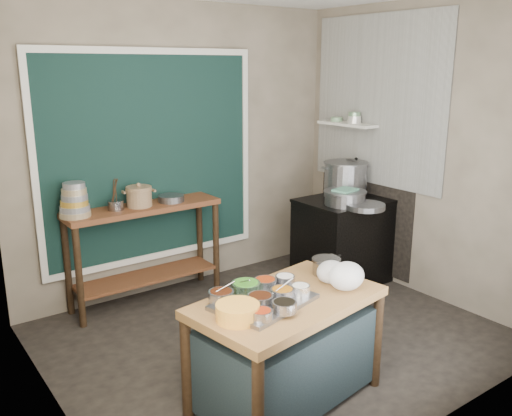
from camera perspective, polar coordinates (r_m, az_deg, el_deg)
floor at (r=4.68m, az=1.92°, el=-13.44°), size 3.50×3.00×0.02m
back_wall at (r=5.45m, az=-7.81°, el=6.19°), size 3.50×0.02×2.80m
left_wall at (r=3.43m, az=-21.74°, el=0.19°), size 0.02×3.00×2.80m
right_wall at (r=5.45m, az=16.89°, el=5.69°), size 0.02×3.00×2.80m
curtain_panel at (r=5.27m, az=-10.94°, el=5.21°), size 2.10×0.02×1.90m
curtain_frame at (r=5.26m, az=-10.90°, el=5.20°), size 2.22×0.03×2.02m
tile_panel at (r=5.73m, az=12.64°, el=10.92°), size 0.02×1.70×1.70m
soot_patch at (r=5.98m, az=11.34°, el=-0.05°), size 0.01×1.30×1.30m
wall_shelf at (r=5.88m, az=9.61°, el=8.71°), size 0.22×0.70×0.03m
prep_table at (r=3.71m, az=3.22°, el=-14.70°), size 1.34×0.90×0.75m
back_counter at (r=5.24m, az=-11.56°, el=-4.79°), size 1.45×0.40×0.95m
stove_block at (r=5.72m, az=9.27°, el=-3.51°), size 0.90×0.68×0.85m
stove_top at (r=5.60m, az=9.46°, el=0.77°), size 0.92×0.69×0.03m
condiment_tray at (r=3.45m, az=0.83°, el=-9.85°), size 0.69×0.57×0.03m
condiment_bowls at (r=3.43m, az=0.32°, el=-9.17°), size 0.66×0.52×0.08m
yellow_basin at (r=3.24m, az=-1.95°, el=-10.90°), size 0.34×0.34×0.10m
saucepan at (r=3.93m, az=7.41°, el=-6.09°), size 0.27×0.27×0.12m
plastic_bag_a at (r=3.68m, az=9.50°, el=-7.08°), size 0.32×0.30×0.19m
plastic_bag_b at (r=3.78m, az=7.90°, el=-6.67°), size 0.22×0.19×0.16m
bowl_stack at (r=4.85m, az=-18.55°, el=0.61°), size 0.26×0.26×0.30m
utensil_cup at (r=4.99m, az=-14.56°, el=0.30°), size 0.16×0.16×0.09m
ceramic_crock at (r=5.06m, az=-12.20°, el=1.08°), size 0.31×0.31×0.17m
wide_bowl at (r=5.20m, az=-8.92°, el=1.01°), size 0.29×0.29×0.06m
stock_pot at (r=5.68m, az=9.37°, el=3.01°), size 0.61×0.61×0.36m
pot_lid at (r=5.74m, az=10.27°, el=3.24°), size 0.16×0.41×0.40m
steamer at (r=5.36m, az=9.35°, el=1.08°), size 0.55×0.55×0.14m
green_cloth at (r=5.35m, az=9.39°, el=1.90°), size 0.26×0.22×0.02m
shallow_pan at (r=5.25m, az=11.41°, el=0.18°), size 0.50×0.50×0.05m
shelf_bowl_stack at (r=5.80m, az=10.32°, el=9.29°), size 0.14×0.14×0.12m
shelf_bowl_green at (r=5.99m, az=8.48°, el=9.22°), size 0.15×0.15×0.05m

